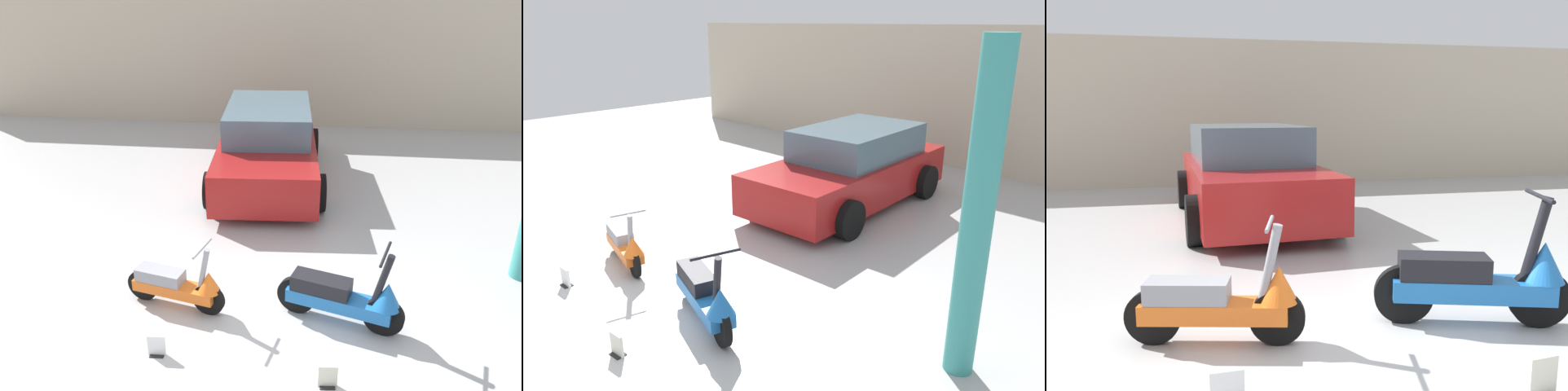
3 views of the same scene
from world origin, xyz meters
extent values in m
plane|color=#B2B2B2|center=(0.00, 0.00, 0.00)|extent=(28.00, 28.00, 0.00)
cube|color=beige|center=(0.00, 9.05, 1.65)|extent=(19.60, 0.12, 3.31)
cylinder|color=black|center=(-0.68, 0.65, 0.21)|extent=(0.42, 0.17, 0.42)
cylinder|color=black|center=(-1.58, 0.86, 0.21)|extent=(0.42, 0.17, 0.42)
cube|color=orange|center=(-1.13, 0.75, 0.26)|extent=(1.12, 0.49, 0.15)
cube|color=gray|center=(-1.32, 0.80, 0.42)|extent=(0.65, 0.38, 0.16)
cylinder|color=gray|center=(-0.73, 0.66, 0.63)|extent=(0.20, 0.11, 0.59)
cylinder|color=gray|center=(-0.73, 0.66, 0.92)|extent=(0.14, 0.48, 0.03)
cone|color=orange|center=(-0.66, 0.65, 0.47)|extent=(0.34, 0.34, 0.27)
cylinder|color=black|center=(1.42, 0.51, 0.24)|extent=(0.49, 0.22, 0.48)
cylinder|color=black|center=(0.40, 0.82, 0.24)|extent=(0.49, 0.22, 0.48)
cube|color=#1E66B2|center=(0.91, 0.67, 0.30)|extent=(1.30, 0.65, 0.17)
cube|color=black|center=(0.69, 0.73, 0.48)|extent=(0.76, 0.48, 0.19)
cylinder|color=black|center=(1.37, 0.53, 0.73)|extent=(0.24, 0.14, 0.69)
cylinder|color=black|center=(1.37, 0.53, 1.07)|extent=(0.20, 0.55, 0.03)
cone|color=#1E66B2|center=(1.44, 0.50, 0.54)|extent=(0.41, 0.41, 0.32)
cube|color=maroon|center=(-0.40, 5.07, 0.55)|extent=(2.11, 4.50, 0.73)
cube|color=slate|center=(-0.42, 5.34, 1.20)|extent=(1.76, 2.55, 0.57)
cylinder|color=black|center=(0.63, 3.78, 0.33)|extent=(0.27, 0.68, 0.67)
cylinder|color=black|center=(-1.26, 3.66, 0.33)|extent=(0.27, 0.68, 0.67)
cylinder|color=black|center=(0.46, 6.49, 0.33)|extent=(0.27, 0.68, 0.67)
cylinder|color=black|center=(-1.44, 6.37, 0.33)|extent=(0.27, 0.68, 0.67)
cube|color=black|center=(-1.10, -0.15, 0.01)|extent=(0.17, 0.13, 0.01)
cube|color=white|center=(-1.10, -0.15, 0.13)|extent=(0.20, 0.04, 0.26)
cube|color=black|center=(0.78, -0.40, 0.01)|extent=(0.17, 0.14, 0.01)
cube|color=silver|center=(0.78, -0.40, 0.13)|extent=(0.20, 0.05, 0.26)
camera|label=1|loc=(0.56, -4.42, 3.97)|focal=35.00mm
camera|label=2|loc=(5.28, -2.39, 3.40)|focal=35.00mm
camera|label=3|loc=(-1.23, -2.88, 1.73)|focal=35.00mm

